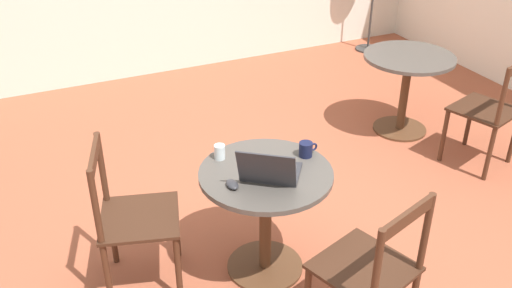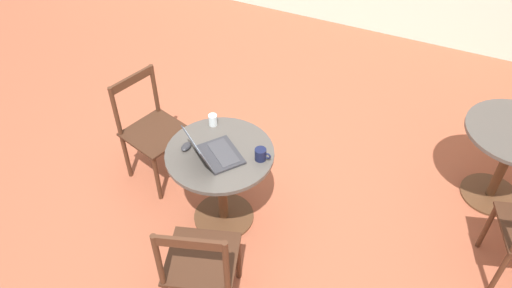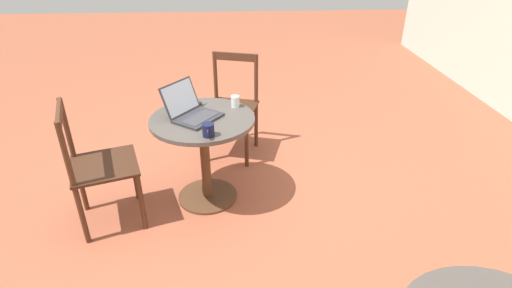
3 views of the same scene
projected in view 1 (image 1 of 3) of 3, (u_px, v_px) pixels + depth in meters
ground_plane at (292, 246)px, 3.72m from camera, size 16.00×16.00×0.00m
cafe_table_near at (266, 198)px, 3.28m from camera, size 0.76×0.76×0.70m
cafe_table_mid at (407, 75)px, 4.84m from camera, size 0.76×0.76×0.70m
chair_near_left at (132, 218)px, 3.21m from camera, size 0.54×0.54×0.92m
chair_near_front at (371, 272)px, 2.83m from camera, size 0.55×0.55×0.92m
chair_mid_front at (490, 111)px, 4.38m from camera, size 0.55×0.55×0.92m
laptop at (270, 170)px, 3.11m from camera, size 0.45×0.45×0.24m
mouse at (232, 184)px, 3.05m from camera, size 0.06×0.10×0.03m
mug at (306, 149)px, 3.32m from camera, size 0.12×0.08×0.09m
drinking_glass at (220, 152)px, 3.29m from camera, size 0.06×0.06×0.09m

